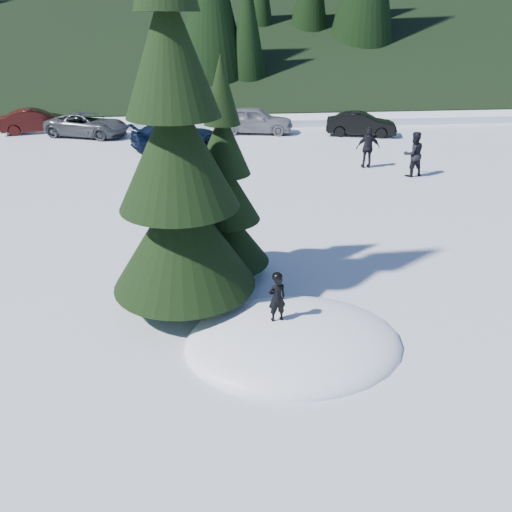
{
  "coord_description": "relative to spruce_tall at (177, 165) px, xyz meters",
  "views": [
    {
      "loc": [
        -1.68,
        -8.33,
        6.03
      ],
      "look_at": [
        -0.56,
        1.93,
        1.1
      ],
      "focal_mm": 35.0,
      "sensor_mm": 36.0,
      "label": 1
    }
  ],
  "objects": [
    {
      "name": "ground",
      "position": [
        2.2,
        -1.8,
        -3.32
      ],
      "size": [
        200.0,
        200.0,
        0.0
      ],
      "primitive_type": "plane",
      "color": "white",
      "rests_on": "ground"
    },
    {
      "name": "snow_mound",
      "position": [
        2.2,
        -1.8,
        -3.32
      ],
      "size": [
        4.48,
        3.52,
        0.96
      ],
      "primitive_type": "ellipsoid",
      "color": "white",
      "rests_on": "ground"
    },
    {
      "name": "spruce_tall",
      "position": [
        0.0,
        0.0,
        0.0
      ],
      "size": [
        3.2,
        3.2,
        8.6
      ],
      "color": "black",
      "rests_on": "ground"
    },
    {
      "name": "spruce_short",
      "position": [
        1.0,
        1.4,
        -1.22
      ],
      "size": [
        2.2,
        2.2,
        5.37
      ],
      "color": "black",
      "rests_on": "ground"
    },
    {
      "name": "child_skier",
      "position": [
        1.87,
        -1.61,
        -2.33
      ],
      "size": [
        0.41,
        0.31,
        1.01
      ],
      "primitive_type": "imported",
      "rotation": [
        0.0,
        0.0,
        3.35
      ],
      "color": "black",
      "rests_on": "snow_mound"
    },
    {
      "name": "adult_0",
      "position": [
        9.23,
        9.54,
        -2.39
      ],
      "size": [
        1.01,
        0.85,
        1.86
      ],
      "primitive_type": "imported",
      "rotation": [
        0.0,
        0.0,
        3.31
      ],
      "color": "black",
      "rests_on": "ground"
    },
    {
      "name": "adult_1",
      "position": [
        7.78,
        11.04,
        -2.44
      ],
      "size": [
        1.06,
        0.5,
        1.76
      ],
      "primitive_type": "imported",
      "rotation": [
        0.0,
        0.0,
        3.07
      ],
      "color": "black",
      "rests_on": "ground"
    },
    {
      "name": "car_1",
      "position": [
        -8.95,
        20.5,
        -2.66
      ],
      "size": [
        4.24,
        2.35,
        1.32
      ],
      "primitive_type": "imported",
      "rotation": [
        0.0,
        0.0,
        1.82
      ],
      "color": "black",
      "rests_on": "ground"
    },
    {
      "name": "car_2",
      "position": [
        -5.81,
        19.08,
        -2.68
      ],
      "size": [
        5.08,
        3.66,
        1.29
      ],
      "primitive_type": "imported",
      "rotation": [
        0.0,
        0.0,
        1.2
      ],
      "color": "#4A4E51",
      "rests_on": "ground"
    },
    {
      "name": "car_3",
      "position": [
        -0.78,
        15.7,
        -2.66
      ],
      "size": [
        4.91,
        3.29,
        1.32
      ],
      "primitive_type": "imported",
      "rotation": [
        0.0,
        0.0,
        1.92
      ],
      "color": "black",
      "rests_on": "ground"
    },
    {
      "name": "car_4",
      "position": [
        3.59,
        18.94,
        -2.57
      ],
      "size": [
        4.65,
        2.57,
        1.5
      ],
      "primitive_type": "imported",
      "rotation": [
        0.0,
        0.0,
        1.38
      ],
      "color": "gray",
      "rests_on": "ground"
    },
    {
      "name": "car_5",
      "position": [
        9.5,
        17.61,
        -2.68
      ],
      "size": [
        4.1,
        2.33,
        1.28
      ],
      "primitive_type": "imported",
      "rotation": [
        0.0,
        0.0,
        1.3
      ],
      "color": "black",
      "rests_on": "ground"
    }
  ]
}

